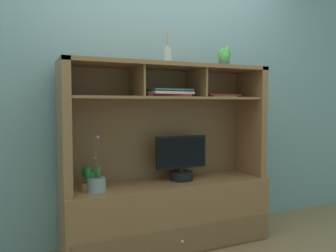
# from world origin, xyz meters

# --- Properties ---
(floor_plane) EXTENTS (6.00, 6.00, 0.02)m
(floor_plane) POSITION_xyz_m (0.00, 0.00, -0.01)
(floor_plane) COLOR olive
(floor_plane) RESTS_ON ground
(back_wall) EXTENTS (6.00, 0.02, 2.80)m
(back_wall) POSITION_xyz_m (0.00, 0.27, 1.40)
(back_wall) COLOR #78979B
(back_wall) RESTS_ON ground
(media_console) EXTENTS (1.65, 0.51, 1.45)m
(media_console) POSITION_xyz_m (0.00, 0.01, 0.43)
(media_console) COLOR #91623A
(media_console) RESTS_ON ground
(tv_monitor) EXTENTS (0.44, 0.19, 0.36)m
(tv_monitor) POSITION_xyz_m (0.13, 0.01, 0.67)
(tv_monitor) COLOR black
(tv_monitor) RESTS_ON media_console
(potted_orchid) EXTENTS (0.15, 0.15, 0.40)m
(potted_orchid) POSITION_xyz_m (-0.58, -0.05, 0.56)
(potted_orchid) COLOR gray
(potted_orchid) RESTS_ON media_console
(potted_fern) EXTENTS (0.12, 0.11, 0.18)m
(potted_fern) POSITION_xyz_m (-0.63, -0.01, 0.60)
(potted_fern) COLOR #AC7754
(potted_fern) RESTS_ON media_console
(magazine_stack_left) EXTENTS (0.36, 0.30, 0.03)m
(magazine_stack_left) POSITION_xyz_m (0.48, 0.06, 1.21)
(magazine_stack_left) COLOR #B98D36
(magazine_stack_left) RESTS_ON media_console
(magazine_stack_centre) EXTENTS (0.37, 0.29, 0.06)m
(magazine_stack_centre) POSITION_xyz_m (-0.02, -0.03, 1.23)
(magazine_stack_centre) COLOR #A12934
(magazine_stack_centre) RESTS_ON media_console
(diffuser_bottle) EXTENTS (0.06, 0.06, 0.28)m
(diffuser_bottle) POSITION_xyz_m (-0.00, 0.01, 1.52)
(diffuser_bottle) COLOR beige
(diffuser_bottle) RESTS_ON media_console
(potted_succulent) EXTENTS (0.13, 0.11, 0.19)m
(potted_succulent) POSITION_xyz_m (0.54, 0.03, 1.54)
(potted_succulent) COLOR #475554
(potted_succulent) RESTS_ON media_console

